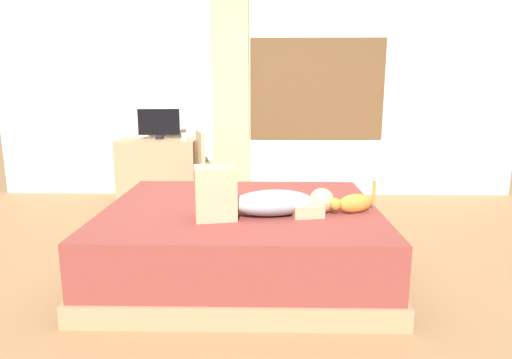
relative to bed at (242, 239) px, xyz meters
name	(u,v)px	position (x,y,z in m)	size (l,w,h in m)	color
ground_plane	(248,278)	(0.05, -0.14, -0.25)	(16.00, 16.00, 0.00)	olive
back_wall_with_window	(258,78)	(0.08, 2.45, 1.20)	(6.40, 0.14, 2.90)	silver
bed	(242,239)	(0.00, 0.00, 0.00)	(1.98, 1.70, 0.50)	#997A56
person_lying	(258,199)	(0.12, -0.26, 0.37)	(0.94, 0.41, 0.34)	#8C939E
cat	(353,203)	(0.76, -0.18, 0.32)	(0.34, 0.20, 0.21)	#C67A2D
desk	(160,170)	(-1.08, 2.05, 0.12)	(0.90, 0.56, 0.74)	#997A56
tv_monitor	(159,123)	(-1.06, 2.05, 0.67)	(0.48, 0.10, 0.35)	black
cup	(184,137)	(-0.75, 1.92, 0.54)	(0.07, 0.07, 0.09)	white
chair_by_desk	(209,162)	(-0.45, 1.80, 0.26)	(0.48, 0.48, 0.86)	tan
curtain_left	(230,98)	(-0.25, 2.33, 0.96)	(0.44, 0.06, 2.42)	#ADCC75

